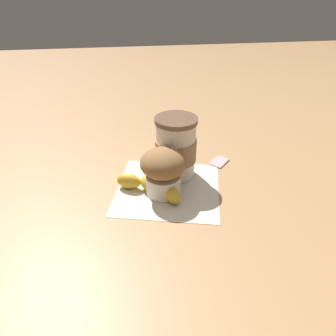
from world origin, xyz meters
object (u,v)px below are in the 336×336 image
(coffee_cup, at_px, (176,148))
(banana, at_px, (151,186))
(sugar_packet, at_px, (219,161))
(muffin, at_px, (163,170))

(coffee_cup, xyz_separation_m, banana, (0.07, -0.06, -0.05))
(banana, height_order, sugar_packet, banana)
(coffee_cup, bearing_deg, banana, -43.53)
(sugar_packet, bearing_deg, muffin, -55.17)
(coffee_cup, relative_size, sugar_packet, 2.72)
(muffin, distance_m, sugar_packet, 0.19)
(muffin, relative_size, banana, 0.74)
(muffin, bearing_deg, sugar_packet, 124.83)
(banana, xyz_separation_m, sugar_packet, (-0.10, 0.17, -0.01))
(muffin, distance_m, banana, 0.05)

